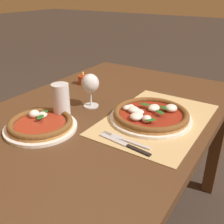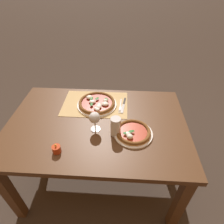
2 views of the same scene
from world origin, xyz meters
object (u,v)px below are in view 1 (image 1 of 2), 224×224
object	(u,v)px
pizza_near	(150,115)
pizza_far	(41,124)
knife	(124,144)
pint_glass	(61,101)
fork	(125,140)
votive_candle	(83,80)
wine_glass	(90,85)

from	to	relation	value
pizza_near	pizza_far	xyz separation A→B (m)	(-0.30, 0.33, -0.00)
knife	pint_glass	bearing A→B (deg)	81.00
pizza_far	knife	world-z (taller)	pizza_far
pizza_far	fork	distance (m)	0.34
pint_glass	knife	bearing A→B (deg)	-99.00
pizza_far	votive_candle	distance (m)	0.53
fork	votive_candle	world-z (taller)	votive_candle
fork	votive_candle	size ratio (longest dim) A/B	2.78
pint_glass	fork	size ratio (longest dim) A/B	0.72
knife	votive_candle	distance (m)	0.67
wine_glass	fork	xyz separation A→B (m)	(-0.17, -0.29, -0.10)
pizza_far	wine_glass	xyz separation A→B (m)	(0.27, -0.04, 0.09)
pint_glass	pizza_near	bearing A→B (deg)	-62.01
pizza_near	fork	world-z (taller)	pizza_near
fork	votive_candle	bearing A→B (deg)	51.84
pizza_far	pizza_near	bearing A→B (deg)	-47.31
pizza_near	pint_glass	xyz separation A→B (m)	(-0.17, 0.33, 0.05)
pizza_far	fork	size ratio (longest dim) A/B	1.40
pizza_far	pint_glass	distance (m)	0.14
fork	knife	bearing A→B (deg)	-156.54
pint_glass	knife	size ratio (longest dim) A/B	0.67
pizza_far	wine_glass	world-z (taller)	wine_glass
pizza_far	fork	bearing A→B (deg)	-73.09
wine_glass	fork	distance (m)	0.35
pizza_far	fork	world-z (taller)	pizza_far
pizza_near	fork	xyz separation A→B (m)	(-0.20, 0.00, -0.02)
knife	votive_candle	xyz separation A→B (m)	(0.43, 0.52, 0.02)
wine_glass	pizza_near	bearing A→B (deg)	-84.36
pint_glass	fork	bearing A→B (deg)	-94.83
wine_glass	knife	world-z (taller)	wine_glass
pint_glass	votive_candle	world-z (taller)	pint_glass
wine_glass	votive_candle	bearing A→B (deg)	44.54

